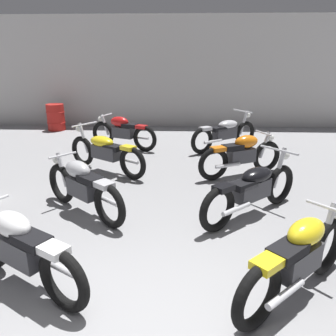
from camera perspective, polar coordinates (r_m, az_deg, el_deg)
back_wall at (r=11.75m, az=1.47°, el=15.80°), size 12.72×0.24×3.60m
motorcycle_left_row_0 at (r=3.96m, az=-23.60°, el=-12.28°), size 1.75×1.11×0.88m
motorcycle_left_row_1 at (r=5.38m, az=-14.20°, el=-2.98°), size 1.57×1.36×0.88m
motorcycle_left_row_2 at (r=7.22m, az=-10.51°, el=2.78°), size 1.86×1.30×0.97m
motorcycle_left_row_3 at (r=9.00m, az=-7.61°, el=6.12°), size 1.86×0.87×0.88m
motorcycle_right_row_0 at (r=3.74m, az=21.12°, el=-13.90°), size 1.52×1.41×0.88m
motorcycle_right_row_1 at (r=5.30m, az=14.06°, el=-3.40°), size 1.70×1.52×0.97m
motorcycle_right_row_2 at (r=7.02m, az=12.32°, el=2.27°), size 1.81×0.98×0.88m
motorcycle_right_row_3 at (r=8.95m, az=9.59°, el=5.91°), size 1.82×1.37×0.97m
oil_drum at (r=11.76m, az=-18.37°, el=8.12°), size 0.59×0.59×0.85m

